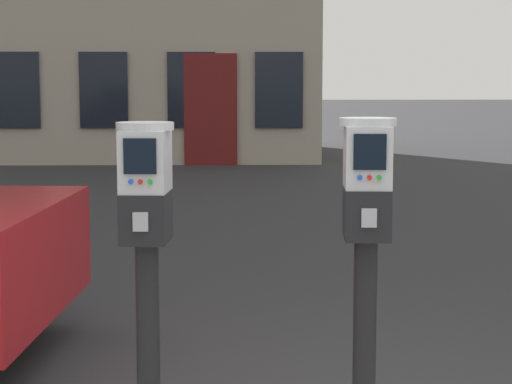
% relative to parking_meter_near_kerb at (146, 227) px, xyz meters
% --- Properties ---
extents(parking_meter_near_kerb, '(0.23, 0.26, 1.27)m').
position_rel_parking_meter_near_kerb_xyz_m(parking_meter_near_kerb, '(0.00, 0.00, 0.00)').
color(parking_meter_near_kerb, black).
rests_on(parking_meter_near_kerb, sidewalk_slab).
extents(parking_meter_twin_adjacent, '(0.23, 0.26, 1.28)m').
position_rel_parking_meter_near_kerb_xyz_m(parking_meter_twin_adjacent, '(0.83, 0.00, 0.01)').
color(parking_meter_twin_adjacent, black).
rests_on(parking_meter_twin_adjacent, sidewalk_slab).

